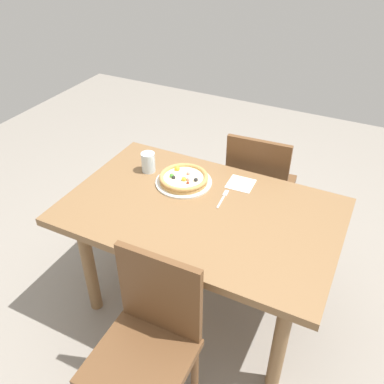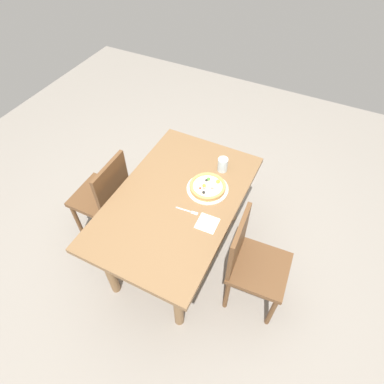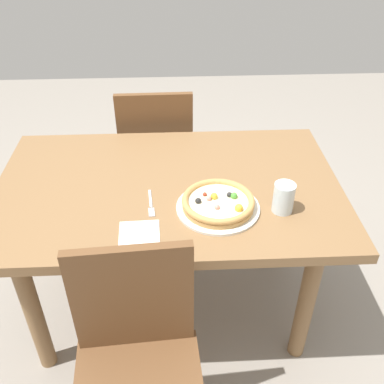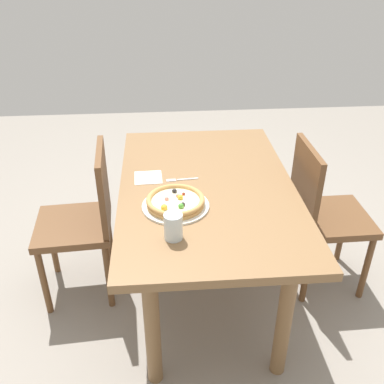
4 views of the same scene
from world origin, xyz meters
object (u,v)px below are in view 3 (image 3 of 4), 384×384
at_px(pizza, 218,202).
at_px(fork, 151,205).
at_px(dining_table, 169,204).
at_px(drinking_glass, 284,198).
at_px(chair_far, 138,367).
at_px(plate, 218,208).
at_px(napkin, 139,234).
at_px(chair_near, 157,152).

bearing_deg(pizza, fork, -7.03).
bearing_deg(dining_table, pizza, 138.07).
relative_size(fork, drinking_glass, 1.44).
xyz_separation_m(chair_far, plate, (-0.29, -0.48, 0.24)).
bearing_deg(dining_table, napkin, 71.16).
distance_m(plate, drinking_glass, 0.24).
xyz_separation_m(chair_near, pizza, (-0.25, 0.82, 0.27)).
bearing_deg(chair_near, chair_far, -92.69).
xyz_separation_m(pizza, drinking_glass, (-0.24, 0.02, 0.03)).
height_order(chair_far, napkin, chair_far).
distance_m(fork, drinking_glass, 0.49).
bearing_deg(drinking_glass, fork, -5.89).
bearing_deg(drinking_glass, plate, -4.70).
height_order(chair_far, pizza, chair_far).
distance_m(dining_table, fork, 0.18).
xyz_separation_m(dining_table, napkin, (0.10, 0.30, 0.10)).
height_order(dining_table, fork, fork).
bearing_deg(pizza, drinking_glass, 175.33).
height_order(chair_near, napkin, chair_near).
xyz_separation_m(fork, napkin, (0.04, 0.16, -0.00)).
height_order(plate, drinking_glass, drinking_glass).
height_order(dining_table, napkin, napkin).
distance_m(dining_table, chair_near, 0.67).
bearing_deg(dining_table, chair_near, -84.25).
relative_size(dining_table, pizza, 5.12).
distance_m(pizza, napkin, 0.32).
distance_m(fork, napkin, 0.16).
bearing_deg(chair_far, chair_near, -95.64).
bearing_deg(chair_far, plate, -124.88).
relative_size(chair_near, napkin, 6.32).
distance_m(dining_table, pizza, 0.28).
bearing_deg(napkin, dining_table, -108.84).
relative_size(chair_near, plate, 2.84).
relative_size(chair_far, napkin, 6.32).
height_order(chair_far, fork, chair_far).
xyz_separation_m(drinking_glass, napkin, (0.52, 0.11, -0.06)).
height_order(chair_near, drinking_glass, chair_near).
bearing_deg(plate, pizza, 163.65).
xyz_separation_m(chair_far, fork, (-0.04, -0.51, 0.24)).
xyz_separation_m(pizza, napkin, (0.29, 0.13, -0.03)).
relative_size(fork, napkin, 1.18).
relative_size(dining_table, chair_far, 1.56).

